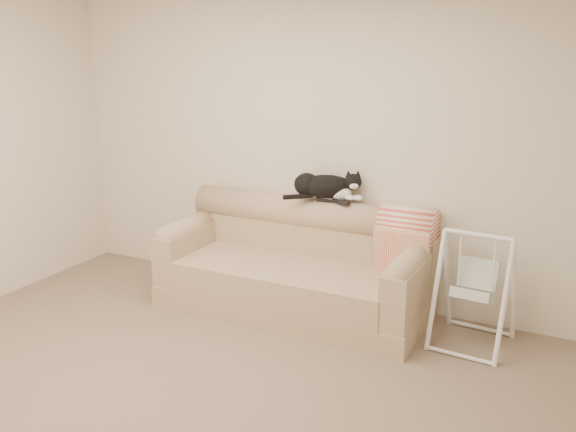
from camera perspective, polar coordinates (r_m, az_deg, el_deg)
The scene contains 8 objects.
ground_plane at distance 4.21m, azimuth -8.46°, elevation -16.07°, with size 5.00×5.00×0.00m, color brown.
room_shell at distance 3.65m, azimuth -9.40°, elevation 4.83°, with size 5.04×4.04×2.60m.
sofa at distance 5.34m, azimuth 0.75°, elevation -4.65°, with size 2.20×0.93×0.90m.
remote_a at distance 5.30m, azimuth 3.47°, elevation 1.48°, with size 0.18×0.06×0.03m.
remote_b at distance 5.23m, azimuth 4.74°, elevation 1.24°, with size 0.18×0.11×0.02m.
tuxedo_cat at distance 5.29m, azimuth 3.36°, elevation 2.66°, with size 0.62×0.44×0.26m.
throw_blanket at distance 5.13m, azimuth 10.56°, elevation -1.36°, with size 0.44×0.38×0.58m.
baby_swing at distance 4.89m, azimuth 16.25°, elevation -6.25°, with size 0.57×0.60×0.87m.
Camera 1 is at (2.13, -2.89, 2.19)m, focal length 40.00 mm.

